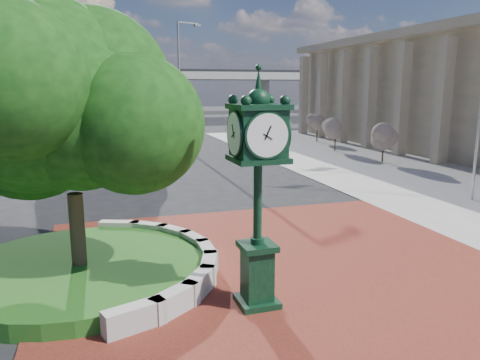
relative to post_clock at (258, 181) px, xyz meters
name	(u,v)px	position (x,y,z in m)	size (l,w,h in m)	color
ground	(269,258)	(1.28, 2.66, -2.77)	(200.00, 200.00, 0.00)	black
plaza	(283,270)	(1.28, 1.66, -2.75)	(12.00, 12.00, 0.04)	maroon
sidewalk	(469,169)	(17.28, 12.66, -2.75)	(20.00, 50.00, 0.04)	#9E9B93
planter_wall	(172,259)	(-1.43, 2.66, -2.50)	(2.96, 6.77, 0.54)	#9E9B93
grass_bed	(80,271)	(-3.72, 2.66, -2.57)	(6.10, 6.10, 0.40)	#1A4814
overpass	(121,75)	(1.06, 72.66, 3.77)	(90.00, 12.00, 7.50)	#9E9B93
tree_planter	(70,129)	(-3.72, 2.66, 0.96)	(5.20, 5.20, 6.33)	#38281C
tree_street	(104,111)	(-2.72, 20.66, 0.47)	(4.40, 4.40, 5.45)	#38281C
post_clock	(258,181)	(0.00, 0.00, 0.00)	(1.08, 1.08, 5.04)	black
parked_car	(159,123)	(3.18, 42.12, -1.92)	(1.99, 4.96, 1.69)	#500B16
street_lamp_near	(182,74)	(3.42, 28.45, 2.88)	(2.03, 1.05, 9.63)	slate
street_lamp_far	(122,81)	(-0.19, 47.29, 2.60)	(2.00, 0.79, 9.16)	slate
shrub_near	(384,137)	(13.88, 16.24, -1.17)	(1.20, 1.20, 2.20)	#38281C
shrub_mid	(336,130)	(13.56, 21.85, -1.17)	(1.20, 1.20, 2.20)	#38281C
shrub_far	(317,124)	(14.93, 27.64, -1.17)	(1.20, 1.20, 2.20)	#38281C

